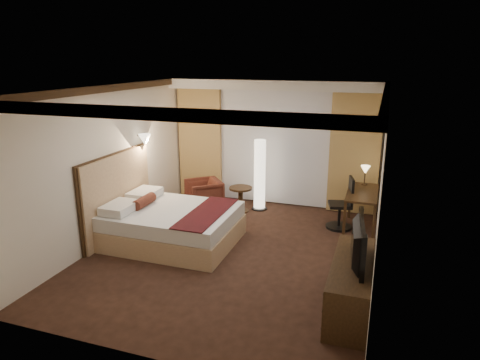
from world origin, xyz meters
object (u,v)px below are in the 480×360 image
(office_chair, at_px, (340,203))
(bed, at_px, (173,225))
(floor_lamp, at_px, (260,175))
(television, at_px, (352,239))
(armchair, at_px, (204,193))
(side_table, at_px, (241,199))
(desk, at_px, (361,211))
(dresser, at_px, (351,285))

(office_chair, bearing_deg, bed, -163.29)
(floor_lamp, height_order, office_chair, floor_lamp)
(television, bearing_deg, armchair, 43.09)
(armchair, bearing_deg, office_chair, 46.59)
(side_table, relative_size, office_chair, 0.53)
(desk, bearing_deg, floor_lamp, 167.33)
(office_chair, bearing_deg, side_table, 158.61)
(armchair, xyz_separation_m, office_chair, (2.86, -0.15, 0.15))
(television, bearing_deg, dresser, -95.66)
(bed, xyz_separation_m, dresser, (3.12, -1.11, 0.01))
(armchair, relative_size, dresser, 0.42)
(armchair, distance_m, side_table, 0.80)
(armchair, bearing_deg, television, 8.36)
(side_table, bearing_deg, armchair, -171.85)
(bed, bearing_deg, desk, 28.24)
(desk, bearing_deg, television, -89.59)
(office_chair, height_order, dresser, office_chair)
(desk, height_order, television, television)
(side_table, bearing_deg, bed, -108.26)
(dresser, height_order, television, television)
(bed, bearing_deg, armchair, 95.75)
(floor_lamp, xyz_separation_m, office_chair, (1.73, -0.53, -0.26))
(desk, distance_m, dresser, 2.76)
(bed, height_order, side_table, bed)
(floor_lamp, bearing_deg, armchair, -161.56)
(bed, relative_size, dresser, 1.27)
(floor_lamp, relative_size, television, 1.42)
(side_table, relative_size, floor_lamp, 0.35)
(armchair, distance_m, floor_lamp, 1.25)
(office_chair, xyz_separation_m, television, (0.41, -2.71, 0.46))
(floor_lamp, relative_size, desk, 1.22)
(floor_lamp, distance_m, dresser, 3.92)
(bed, relative_size, office_chair, 2.13)
(bed, height_order, office_chair, office_chair)
(armchair, distance_m, dresser, 4.37)
(bed, height_order, television, television)
(office_chair, bearing_deg, floor_lamp, 148.99)
(floor_lamp, bearing_deg, dresser, -56.19)
(television, bearing_deg, bed, 64.51)
(television, bearing_deg, desk, -5.24)
(armchair, height_order, floor_lamp, floor_lamp)
(side_table, height_order, floor_lamp, floor_lamp)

